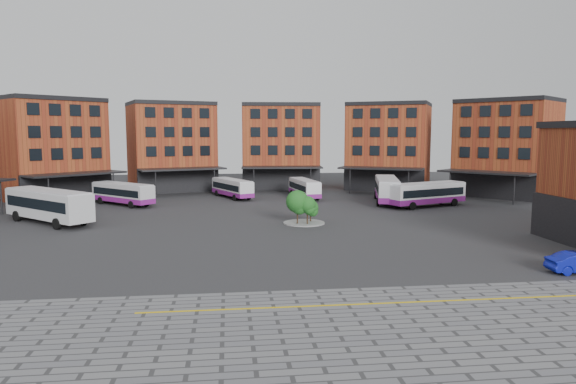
{
  "coord_description": "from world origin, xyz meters",
  "views": [
    {
      "loc": [
        -5.96,
        -41.16,
        9.58
      ],
      "look_at": [
        -0.33,
        6.73,
        4.0
      ],
      "focal_mm": 32.0,
      "sensor_mm": 36.0,
      "label": 1
    }
  ],
  "objects": [
    {
      "name": "tree_island",
      "position": [
        1.82,
        11.55,
        1.94
      ],
      "size": [
        4.4,
        4.4,
        3.63
      ],
      "color": "gray",
      "rests_on": "ground"
    },
    {
      "name": "bus_b",
      "position": [
        -19.89,
        28.49,
        1.59
      ],
      "size": [
        9.27,
        8.9,
        2.94
      ],
      "rotation": [
        0.0,
        0.0,
        0.82
      ],
      "color": "silver",
      "rests_on": "ground"
    },
    {
      "name": "bus_d",
      "position": [
        5.21,
        33.26,
        1.48
      ],
      "size": [
        3.53,
        9.94,
        2.74
      ],
      "rotation": [
        0.0,
        0.0,
        0.14
      ],
      "color": "white",
      "rests_on": "ground"
    },
    {
      "name": "bus_f",
      "position": [
        19.69,
        22.3,
        1.71
      ],
      "size": [
        11.36,
        6.51,
        3.15
      ],
      "rotation": [
        0.0,
        0.0,
        -1.19
      ],
      "color": "white",
      "rests_on": "ground"
    },
    {
      "name": "ground",
      "position": [
        0.0,
        0.0,
        0.0
      ],
      "size": [
        160.0,
        160.0,
        0.0
      ],
      "primitive_type": "plane",
      "color": "#28282B",
      "rests_on": "ground"
    },
    {
      "name": "bus_a",
      "position": [
        -24.94,
        15.21,
        2.12
      ],
      "size": [
        11.21,
        10.73,
        3.58
      ],
      "rotation": [
        0.0,
        0.0,
        0.82
      ],
      "color": "silver",
      "rests_on": "ground"
    },
    {
      "name": "main_building",
      "position": [
        -4.77,
        38.25,
        7.23
      ],
      "size": [
        94.14,
        42.48,
        14.6
      ],
      "color": "#974321",
      "rests_on": "ground"
    },
    {
      "name": "paving_zone",
      "position": [
        2.0,
        -22.0,
        0.01
      ],
      "size": [
        50.0,
        22.0,
        0.02
      ],
      "primitive_type": "cube",
      "color": "slate",
      "rests_on": "ground"
    },
    {
      "name": "yellow_line",
      "position": [
        2.0,
        -14.0,
        0.03
      ],
      "size": [
        26.0,
        0.15,
        0.02
      ],
      "primitive_type": "cube",
      "color": "gold",
      "rests_on": "paving_zone"
    },
    {
      "name": "bus_c",
      "position": [
        -5.37,
        34.49,
        1.5
      ],
      "size": [
        6.15,
        9.91,
        2.77
      ],
      "rotation": [
        0.0,
        0.0,
        0.43
      ],
      "color": "silver",
      "rests_on": "ground"
    },
    {
      "name": "bus_e",
      "position": [
        15.74,
        26.82,
        1.85
      ],
      "size": [
        5.66,
        12.45,
        3.42
      ],
      "rotation": [
        0.0,
        0.0,
        -0.25
      ],
      "color": "silver",
      "rests_on": "ground"
    }
  ]
}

